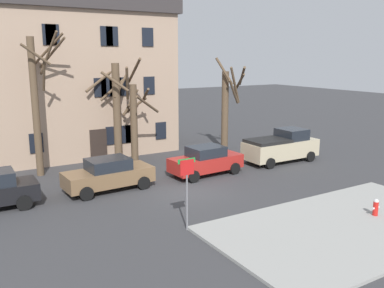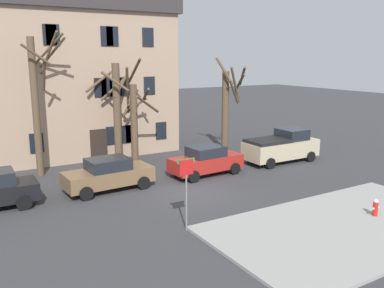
% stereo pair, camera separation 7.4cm
% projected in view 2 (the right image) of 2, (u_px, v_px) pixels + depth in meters
% --- Properties ---
extents(ground_plane, '(120.00, 120.00, 0.00)m').
position_uv_depth(ground_plane, '(189.00, 191.00, 21.08)').
color(ground_plane, '#38383A').
extents(sidewalk_slab, '(11.52, 6.30, 0.12)m').
position_uv_depth(sidewalk_slab, '(348.00, 226.00, 16.65)').
color(sidewalk_slab, '#999993').
rests_on(sidewalk_slab, ground_plane).
extents(building_main, '(14.37, 6.85, 11.11)m').
position_uv_depth(building_main, '(68.00, 73.00, 28.32)').
color(building_main, tan).
rests_on(building_main, ground_plane).
extents(tree_bare_near, '(2.45, 2.67, 8.13)m').
position_uv_depth(tree_bare_near, '(38.00, 99.00, 23.14)').
color(tree_bare_near, brown).
rests_on(tree_bare_near, ground_plane).
extents(tree_bare_mid, '(3.09, 3.08, 6.69)m').
position_uv_depth(tree_bare_mid, '(118.00, 108.00, 25.88)').
color(tree_bare_mid, brown).
rests_on(tree_bare_mid, ground_plane).
extents(tree_bare_far, '(2.85, 2.86, 5.61)m').
position_uv_depth(tree_bare_far, '(135.00, 119.00, 26.32)').
color(tree_bare_far, brown).
rests_on(tree_bare_far, ground_plane).
extents(tree_bare_end, '(2.63, 2.42, 6.69)m').
position_uv_depth(tree_bare_end, '(227.00, 105.00, 29.49)').
color(tree_bare_end, brown).
rests_on(tree_bare_end, ground_plane).
extents(car_brown_sedan, '(4.59, 2.23, 1.67)m').
position_uv_depth(car_brown_sedan, '(108.00, 174.00, 21.12)').
color(car_brown_sedan, brown).
rests_on(car_brown_sedan, ground_plane).
extents(car_red_sedan, '(4.39, 2.18, 1.68)m').
position_uv_depth(car_red_sedan, '(206.00, 161.00, 23.85)').
color(car_red_sedan, '#AD231E').
rests_on(car_red_sedan, ground_plane).
extents(pickup_truck_beige, '(5.05, 2.17, 2.11)m').
position_uv_depth(pickup_truck_beige, '(281.00, 146.00, 26.76)').
color(pickup_truck_beige, '#C6B793').
rests_on(pickup_truck_beige, ground_plane).
extents(fire_hydrant, '(0.42, 0.22, 0.73)m').
position_uv_depth(fire_hydrant, '(375.00, 207.00, 17.46)').
color(fire_hydrant, red).
rests_on(fire_hydrant, sidewalk_slab).
extents(street_sign_pole, '(0.76, 0.07, 2.92)m').
position_uv_depth(street_sign_pole, '(186.00, 181.00, 15.95)').
color(street_sign_pole, slate).
rests_on(street_sign_pole, ground_plane).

